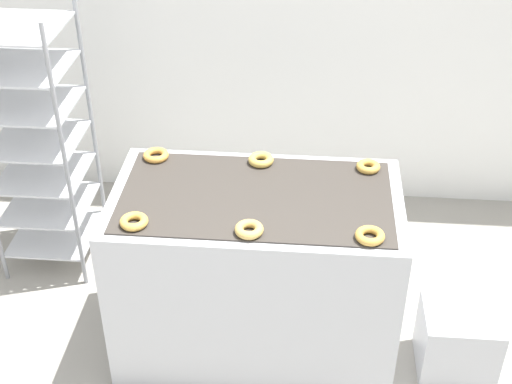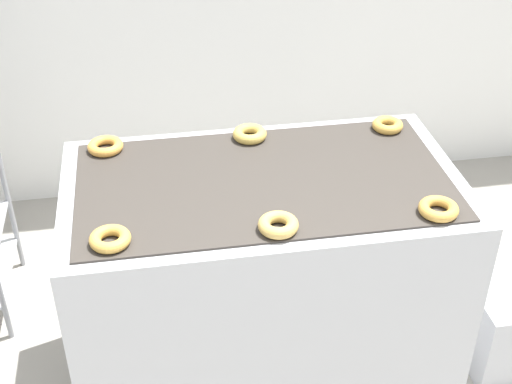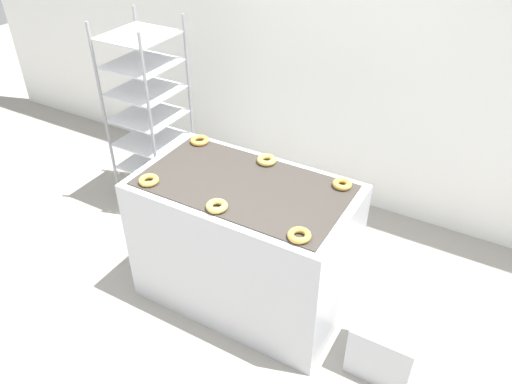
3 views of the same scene
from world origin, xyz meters
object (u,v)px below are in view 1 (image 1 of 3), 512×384
baking_rack_cart (38,140)px  glaze_bin (457,340)px  donut_near_center (249,229)px  donut_far_right (368,166)px  donut_near_right (370,236)px  donut_near_left (134,221)px  donut_far_center (260,160)px  donut_far_left (156,155)px  fryer_machine (256,274)px

baking_rack_cart → glaze_bin: baking_rack_cart is taller
glaze_bin → donut_near_center: donut_near_center is taller
donut_far_right → baking_rack_cart: bearing=168.6°
donut_near_center → donut_far_right: 0.77m
baking_rack_cart → donut_near_right: size_ratio=12.59×
donut_near_left → donut_far_center: donut_far_center is taller
glaze_bin → donut_far_right: bearing=144.4°
donut_near_center → donut_far_left: (-0.52, 0.58, -0.00)m
glaze_bin → donut_far_right: donut_far_right is taller
donut_far_center → fryer_machine: bearing=-89.3°
baking_rack_cart → donut_far_right: baking_rack_cart is taller
donut_near_right → donut_far_center: bearing=131.7°
baking_rack_cart → donut_far_left: baking_rack_cart is taller
fryer_machine → donut_near_right: 0.76m
glaze_bin → donut_near_center: 1.31m
donut_near_right → donut_far_right: same height
fryer_machine → donut_far_left: 0.78m
donut_far_left → baking_rack_cart: bearing=155.4°
baking_rack_cart → donut_far_center: baking_rack_cart is taller
donut_far_left → donut_far_center: bearing=-0.2°
donut_near_left → donut_far_center: (0.51, 0.56, 0.00)m
glaze_bin → donut_near_left: size_ratio=3.01×
donut_near_left → donut_near_right: same height
fryer_machine → donut_far_right: 0.77m
donut_near_left → donut_near_center: size_ratio=0.99×
donut_near_center → donut_far_left: 0.78m
fryer_machine → donut_near_center: donut_near_center is taller
baking_rack_cart → donut_near_left: size_ratio=12.84×
donut_near_right → donut_far_center: size_ratio=1.00×
donut_near_left → donut_near_center: 0.50m
donut_near_right → donut_far_right: size_ratio=1.09×
donut_near_center → donut_near_left: bearing=178.2°
donut_near_left → baking_rack_cart: bearing=130.4°
donut_far_center → donut_far_right: 0.53m
baking_rack_cart → donut_far_center: bearing=-15.2°
fryer_machine → donut_far_left: (-0.53, 0.29, 0.49)m
donut_far_left → donut_far_right: bearing=-1.0°
fryer_machine → donut_near_right: donut_near_right is taller
donut_far_center → donut_near_center: bearing=-90.2°
donut_near_left → donut_far_left: 0.56m
glaze_bin → donut_far_center: bearing=160.0°
donut_near_right → donut_far_left: size_ratio=0.99×
glaze_bin → donut_near_left: (-1.53, -0.19, 0.78)m
donut_near_center → donut_far_center: same height
glaze_bin → donut_near_right: (-0.52, -0.20, 0.78)m
glaze_bin → donut_near_right: 0.96m
baking_rack_cart → glaze_bin: 2.49m
donut_near_center → donut_far_center: bearing=89.8°
donut_near_right → donut_near_center: bearing=-179.9°
donut_far_center → donut_far_left: bearing=179.8°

